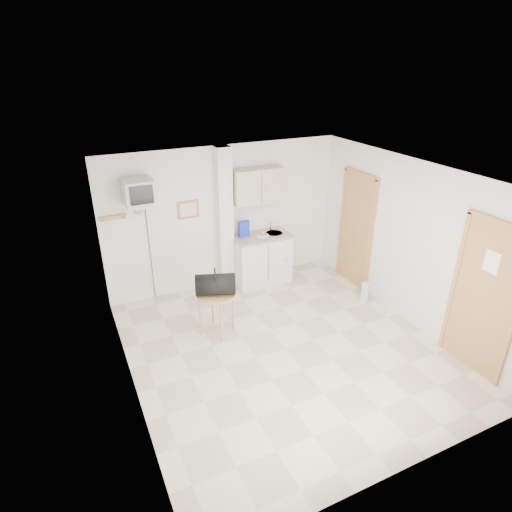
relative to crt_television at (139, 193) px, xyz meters
name	(u,v)px	position (x,y,z in m)	size (l,w,h in m)	color
ground	(285,348)	(1.45, -2.02, -1.94)	(4.50, 4.50, 0.00)	beige
room_envelope	(301,245)	(1.69, -1.93, -0.40)	(4.24, 4.54, 2.55)	white
kitchenette	(261,241)	(2.02, -0.02, -1.13)	(1.03, 0.58, 2.10)	silver
crt_television	(139,193)	(0.00, 0.00, 0.00)	(0.44, 0.45, 2.15)	slate
round_table	(216,298)	(0.72, -1.21, -1.36)	(0.59, 0.59, 0.68)	#BD814D
duffel_bag	(215,284)	(0.71, -1.24, -1.10)	(0.64, 0.49, 0.42)	black
water_bottle	(365,292)	(3.29, -1.46, -1.76)	(0.13, 0.13, 0.39)	#A6D0E3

